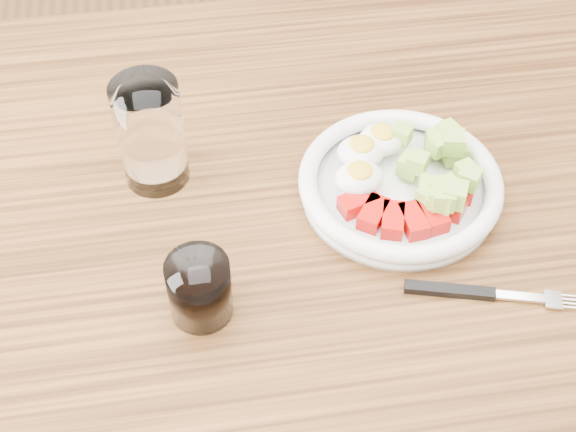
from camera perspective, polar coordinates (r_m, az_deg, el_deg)
The scene contains 5 objects.
dining_table at distance 0.93m, azimuth 0.70°, elevation -5.62°, with size 1.50×0.90×0.77m.
bowl at distance 0.89m, azimuth 8.04°, elevation 2.45°, with size 0.23×0.23×0.06m.
fork at distance 0.83m, azimuth 13.18°, elevation -5.34°, with size 0.19×0.06×0.01m.
water_glass at distance 0.88m, azimuth -9.74°, elevation 5.79°, with size 0.07×0.07×0.13m, color white.
coffee_glass at distance 0.78m, azimuth -6.31°, elevation -5.18°, with size 0.06×0.06×0.07m.
Camera 1 is at (-0.09, -0.53, 1.43)m, focal length 50.00 mm.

